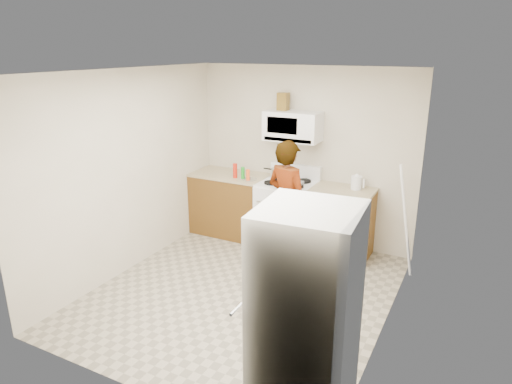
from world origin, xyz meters
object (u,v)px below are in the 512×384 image
Objects in this scene: kettle at (357,183)px; fridge at (306,318)px; gas_range at (287,213)px; microwave at (293,126)px; person at (287,204)px; saucepan at (279,173)px.

fridge is at bearing -86.28° from kettle.
gas_range is 1.22m from microwave.
fridge is at bearing 133.78° from person.
saucepan is at bearing 175.38° from kettle.
fridge is at bearing -62.17° from saucepan.
microwave reaches higher than saucepan.
person is (0.24, -0.57, 0.34)m from gas_range.
microwave is 1.15m from kettle.
microwave reaches higher than person.
saucepan is (-1.11, -0.01, -0.01)m from kettle.
kettle is (-0.46, 2.99, 0.17)m from fridge.
person reaches higher than gas_range.
fridge reaches higher than gas_range.
kettle is at bearing 0.43° from saucepan.
person is at bearing 112.35° from fridge.
saucepan is (-0.43, 0.69, 0.19)m from person.
gas_range is 1.08m from kettle.
person reaches higher than saucepan.
microwave is 0.45× the size of fridge.
microwave is at bearing 90.00° from gas_range.
gas_range is at bearing -90.00° from microwave.
person reaches higher than kettle.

